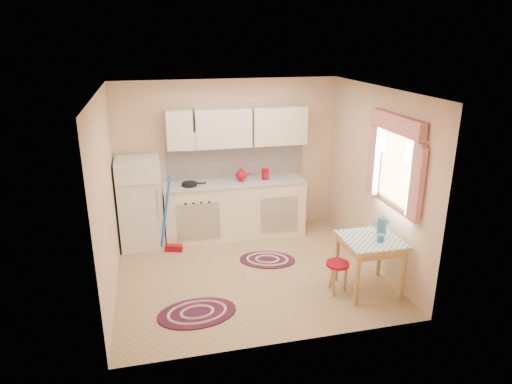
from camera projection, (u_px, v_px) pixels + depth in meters
room_shell at (257, 156)px, 6.11m from camera, size 3.64×3.60×2.52m
fridge at (141, 203)px, 6.99m from camera, size 0.65×0.60×1.40m
broom at (172, 215)px, 6.79m from camera, size 0.30×0.20×1.20m
base_cabinets at (235, 210)px, 7.44m from camera, size 2.25×0.60×0.88m
countertop at (234, 183)px, 7.29m from camera, size 2.27×0.62×0.04m
frying_pan at (189, 184)px, 7.07m from camera, size 0.24×0.24×0.05m
red_kettle at (241, 175)px, 7.28m from camera, size 0.21×0.20×0.20m
red_canister at (265, 175)px, 7.37m from camera, size 0.14×0.14×0.16m
table at (369, 265)px, 5.82m from camera, size 0.72×0.72×0.72m
stool at (337, 277)px, 5.81m from camera, size 0.35×0.35×0.42m
coffee_pot at (382, 223)px, 5.81m from camera, size 0.17×0.15×0.30m
mug at (381, 238)px, 5.61m from camera, size 0.11×0.11×0.10m
rug_center at (267, 260)px, 6.70m from camera, size 0.95×0.78×0.02m
rug_left at (197, 313)px, 5.42m from camera, size 1.00×0.71×0.02m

